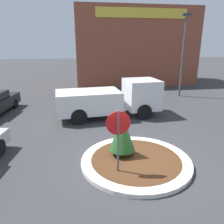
# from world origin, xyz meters

# --- Properties ---
(ground_plane) EXTENTS (120.00, 120.00, 0.00)m
(ground_plane) POSITION_xyz_m (0.00, 0.00, 0.00)
(ground_plane) COLOR #38383A
(traffic_island) EXTENTS (4.11, 4.11, 0.15)m
(traffic_island) POSITION_xyz_m (0.00, 0.00, 0.08)
(traffic_island) COLOR silver
(traffic_island) RESTS_ON ground_plane
(stop_sign) EXTENTS (0.80, 0.07, 2.30)m
(stop_sign) POSITION_xyz_m (-0.81, -0.67, 1.61)
(stop_sign) COLOR #4C4C51
(stop_sign) RESTS_ON ground_plane
(island_shrub) EXTENTS (0.98, 0.98, 1.61)m
(island_shrub) POSITION_xyz_m (-0.45, 0.44, 1.07)
(island_shrub) COLOR brown
(island_shrub) RESTS_ON traffic_island
(utility_truck) EXTENTS (6.30, 2.67, 2.18)m
(utility_truck) POSITION_xyz_m (-0.06, 5.58, 1.11)
(utility_truck) COLOR white
(utility_truck) RESTS_ON ground_plane
(storefront_building) EXTENTS (12.69, 6.07, 7.84)m
(storefront_building) POSITION_xyz_m (4.30, 17.60, 3.92)
(storefront_building) COLOR brown
(storefront_building) RESTS_ON ground_plane
(light_pole) EXTENTS (0.70, 0.30, 6.49)m
(light_pole) POSITION_xyz_m (6.47, 9.98, 3.80)
(light_pole) COLOR #4C4C51
(light_pole) RESTS_ON ground_plane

